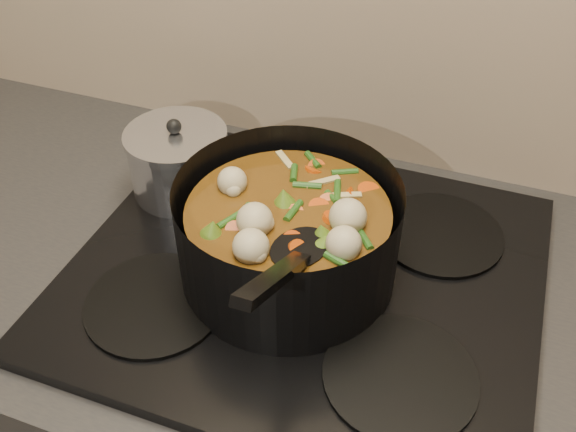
% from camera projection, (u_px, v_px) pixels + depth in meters
% --- Properties ---
extents(stovetop, '(0.62, 0.54, 0.03)m').
position_uv_depth(stovetop, '(305.00, 272.00, 0.88)').
color(stovetop, black).
rests_on(stovetop, counter).
extents(stockpot, '(0.33, 0.41, 0.21)m').
position_uv_depth(stockpot, '(288.00, 236.00, 0.83)').
color(stockpot, black).
rests_on(stockpot, stovetop).
extents(saucepan, '(0.15, 0.15, 0.13)m').
position_uv_depth(saucepan, '(179.00, 161.00, 0.97)').
color(saucepan, silver).
rests_on(saucepan, stovetop).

